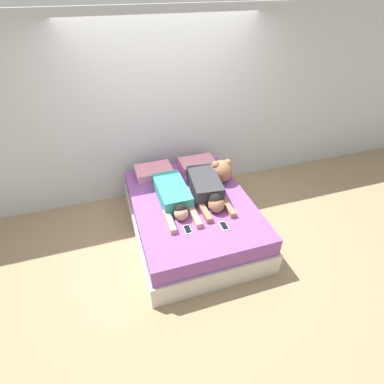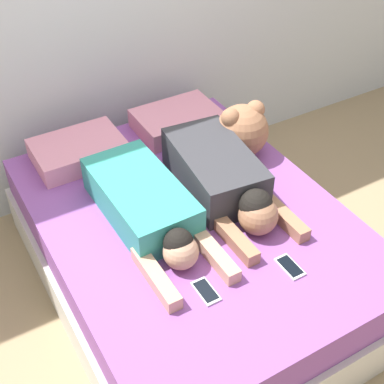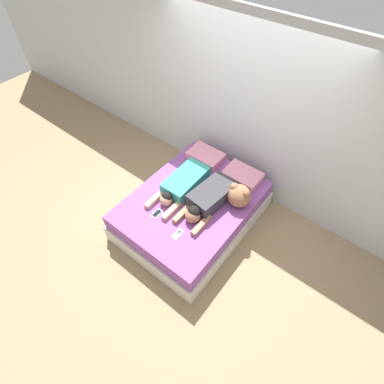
{
  "view_description": "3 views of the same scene",
  "coord_description": "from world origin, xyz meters",
  "px_view_note": "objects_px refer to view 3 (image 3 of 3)",
  "views": [
    {
      "loc": [
        -0.92,
        -2.86,
        2.9
      ],
      "look_at": [
        0.0,
        0.0,
        0.68
      ],
      "focal_mm": 28.0,
      "sensor_mm": 36.0,
      "label": 1
    },
    {
      "loc": [
        -1.04,
        -1.79,
        2.41
      ],
      "look_at": [
        0.0,
        0.0,
        0.68
      ],
      "focal_mm": 50.0,
      "sensor_mm": 36.0,
      "label": 2
    },
    {
      "loc": [
        1.6,
        -2.03,
        3.7
      ],
      "look_at": [
        0.0,
        0.0,
        0.68
      ],
      "focal_mm": 28.0,
      "sensor_mm": 36.0,
      "label": 3
    }
  ],
  "objects_px": {
    "cell_phone_right": "(178,234)",
    "plush_toy": "(239,195)",
    "pillow_head_left": "(206,156)",
    "person_right": "(207,200)",
    "cell_phone_left": "(157,214)",
    "person_left": "(182,184)",
    "bed": "(192,211)",
    "pillow_head_right": "(242,176)"
  },
  "relations": [
    {
      "from": "cell_phone_left",
      "to": "cell_phone_right",
      "type": "xyz_separation_m",
      "value": [
        0.42,
        -0.07,
        0.0
      ]
    },
    {
      "from": "bed",
      "to": "person_right",
      "type": "xyz_separation_m",
      "value": [
        0.22,
        0.05,
        0.38
      ]
    },
    {
      "from": "plush_toy",
      "to": "pillow_head_left",
      "type": "bearing_deg",
      "value": 153.61
    },
    {
      "from": "pillow_head_left",
      "to": "pillow_head_right",
      "type": "distance_m",
      "value": 0.66
    },
    {
      "from": "plush_toy",
      "to": "person_right",
      "type": "bearing_deg",
      "value": -137.5
    },
    {
      "from": "cell_phone_right",
      "to": "cell_phone_left",
      "type": "bearing_deg",
      "value": 170.05
    },
    {
      "from": "cell_phone_left",
      "to": "cell_phone_right",
      "type": "height_order",
      "value": "same"
    },
    {
      "from": "person_right",
      "to": "plush_toy",
      "type": "relative_size",
      "value": 2.88
    },
    {
      "from": "bed",
      "to": "plush_toy",
      "type": "bearing_deg",
      "value": 31.81
    },
    {
      "from": "cell_phone_right",
      "to": "plush_toy",
      "type": "bearing_deg",
      "value": 70.09
    },
    {
      "from": "bed",
      "to": "person_right",
      "type": "bearing_deg",
      "value": 11.96
    },
    {
      "from": "bed",
      "to": "plush_toy",
      "type": "xyz_separation_m",
      "value": [
        0.53,
        0.33,
        0.43
      ]
    },
    {
      "from": "pillow_head_right",
      "to": "plush_toy",
      "type": "bearing_deg",
      "value": -65.09
    },
    {
      "from": "pillow_head_right",
      "to": "plush_toy",
      "type": "height_order",
      "value": "plush_toy"
    },
    {
      "from": "pillow_head_left",
      "to": "cell_phone_right",
      "type": "height_order",
      "value": "pillow_head_left"
    },
    {
      "from": "pillow_head_left",
      "to": "plush_toy",
      "type": "bearing_deg",
      "value": -26.39
    },
    {
      "from": "pillow_head_right",
      "to": "cell_phone_left",
      "type": "xyz_separation_m",
      "value": [
        -0.54,
        -1.24,
        -0.05
      ]
    },
    {
      "from": "plush_toy",
      "to": "bed",
      "type": "bearing_deg",
      "value": -148.19
    },
    {
      "from": "person_right",
      "to": "cell_phone_left",
      "type": "height_order",
      "value": "person_right"
    },
    {
      "from": "bed",
      "to": "cell_phone_right",
      "type": "distance_m",
      "value": 0.65
    },
    {
      "from": "bed",
      "to": "pillow_head_right",
      "type": "xyz_separation_m",
      "value": [
        0.33,
        0.75,
        0.33
      ]
    },
    {
      "from": "bed",
      "to": "pillow_head_right",
      "type": "height_order",
      "value": "pillow_head_right"
    },
    {
      "from": "person_left",
      "to": "cell_phone_right",
      "type": "distance_m",
      "value": 0.76
    },
    {
      "from": "pillow_head_left",
      "to": "plush_toy",
      "type": "relative_size",
      "value": 1.57
    },
    {
      "from": "pillow_head_right",
      "to": "cell_phone_left",
      "type": "bearing_deg",
      "value": -113.57
    },
    {
      "from": "person_left",
      "to": "cell_phone_left",
      "type": "distance_m",
      "value": 0.55
    },
    {
      "from": "pillow_head_left",
      "to": "person_right",
      "type": "distance_m",
      "value": 0.9
    },
    {
      "from": "pillow_head_right",
      "to": "cell_phone_left",
      "type": "distance_m",
      "value": 1.35
    },
    {
      "from": "person_right",
      "to": "cell_phone_right",
      "type": "height_order",
      "value": "person_right"
    },
    {
      "from": "person_left",
      "to": "cell_phone_left",
      "type": "relative_size",
      "value": 6.58
    },
    {
      "from": "pillow_head_left",
      "to": "person_left",
      "type": "height_order",
      "value": "person_left"
    },
    {
      "from": "pillow_head_left",
      "to": "pillow_head_right",
      "type": "height_order",
      "value": "same"
    },
    {
      "from": "cell_phone_left",
      "to": "pillow_head_left",
      "type": "bearing_deg",
      "value": 95.65
    },
    {
      "from": "person_left",
      "to": "plush_toy",
      "type": "height_order",
      "value": "plush_toy"
    },
    {
      "from": "pillow_head_left",
      "to": "cell_phone_left",
      "type": "xyz_separation_m",
      "value": [
        0.12,
        -1.24,
        -0.05
      ]
    },
    {
      "from": "pillow_head_left",
      "to": "pillow_head_right",
      "type": "bearing_deg",
      "value": 0.0
    },
    {
      "from": "person_right",
      "to": "plush_toy",
      "type": "distance_m",
      "value": 0.42
    },
    {
      "from": "pillow_head_left",
      "to": "person_left",
      "type": "bearing_deg",
      "value": -81.15
    },
    {
      "from": "pillow_head_right",
      "to": "cell_phone_left",
      "type": "relative_size",
      "value": 3.39
    },
    {
      "from": "cell_phone_right",
      "to": "plush_toy",
      "type": "distance_m",
      "value": 0.95
    },
    {
      "from": "cell_phone_right",
      "to": "plush_toy",
      "type": "relative_size",
      "value": 0.47
    },
    {
      "from": "pillow_head_right",
      "to": "person_left",
      "type": "relative_size",
      "value": 0.51
    }
  ]
}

